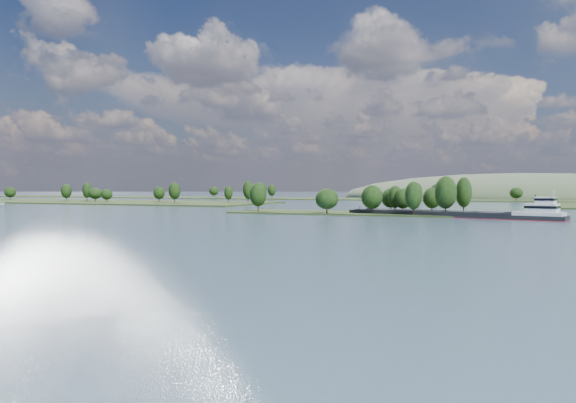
% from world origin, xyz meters
% --- Properties ---
extents(ground, '(1800.00, 1800.00, 0.00)m').
position_xyz_m(ground, '(0.00, 120.00, 0.00)').
color(ground, '#384D61').
rests_on(ground, ground).
extents(tree_island, '(100.00, 31.58, 14.87)m').
position_xyz_m(tree_island, '(6.44, 178.68, 3.90)').
color(tree_island, '#233216').
rests_on(tree_island, ground).
extents(left_bank, '(300.00, 80.00, 14.80)m').
position_xyz_m(left_bank, '(-228.98, 260.02, 0.91)').
color(left_bank, '#233216').
rests_on(left_bank, ground).
extents(back_shoreline, '(900.00, 60.00, 15.59)m').
position_xyz_m(back_shoreline, '(9.06, 399.85, 0.69)').
color(back_shoreline, '#233216').
rests_on(back_shoreline, ground).
extents(hill_west, '(320.00, 160.00, 44.00)m').
position_xyz_m(hill_west, '(60.00, 500.00, 0.00)').
color(hill_west, '#415238').
rests_on(hill_west, ground).
extents(cargo_barge, '(74.84, 26.49, 10.13)m').
position_xyz_m(cargo_barge, '(40.21, 168.91, 1.28)').
color(cargo_barge, black).
rests_on(cargo_barge, ground).
extents(motorboat, '(6.31, 2.73, 2.38)m').
position_xyz_m(motorboat, '(-189.81, 180.32, 1.19)').
color(motorboat, silver).
rests_on(motorboat, ground).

